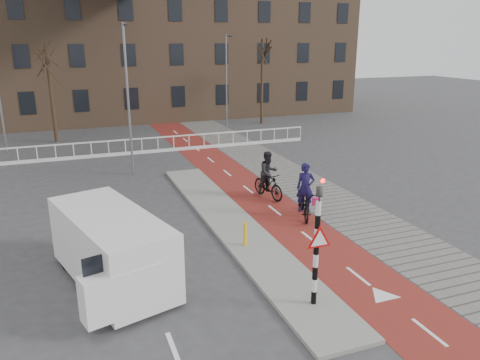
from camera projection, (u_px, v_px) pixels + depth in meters
name	position (u px, v px, depth m)	size (l,w,h in m)	color
ground	(298.00, 270.00, 14.50)	(120.00, 120.00, 0.00)	#38383A
bike_lane	(234.00, 178.00, 23.95)	(2.50, 60.00, 0.01)	maroon
sidewalk	(283.00, 173.00, 24.90)	(3.00, 60.00, 0.01)	slate
curb_island	(233.00, 225.00, 17.82)	(1.80, 16.00, 0.12)	gray
traffic_signal	(317.00, 239.00, 11.91)	(0.80, 0.80, 3.68)	black
bollard	(245.00, 234.00, 15.84)	(0.12, 0.12, 0.82)	yellow
cyclist_near	(305.00, 199.00, 18.57)	(1.47, 2.28, 2.21)	black
cyclist_far	(268.00, 179.00, 20.74)	(1.07, 2.09, 2.14)	black
van	(111.00, 247.00, 13.46)	(3.28, 5.32, 2.14)	white
railing	(92.00, 153.00, 27.92)	(28.00, 0.10, 0.99)	silver
townhouse_row	(96.00, 26.00, 39.82)	(46.00, 10.00, 15.90)	#7F6047
tree_mid	(51.00, 94.00, 31.37)	(0.26, 0.26, 6.53)	#2F2115
tree_right	(262.00, 82.00, 38.21)	(0.22, 0.22, 6.81)	#2F2115
streetlight_near	(128.00, 102.00, 23.49)	(0.12, 0.12, 7.61)	slate
streetlight_right	(226.00, 84.00, 35.30)	(0.12, 0.12, 7.14)	slate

